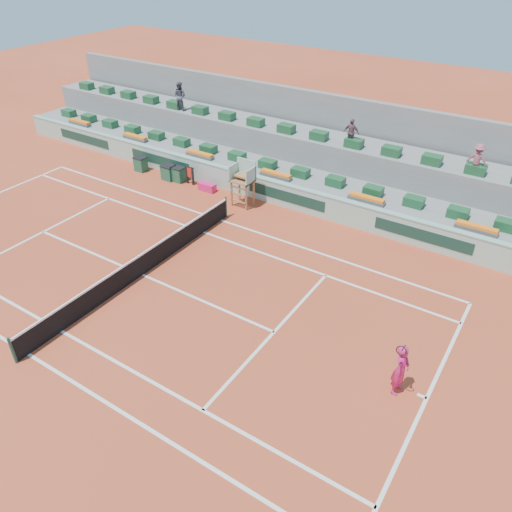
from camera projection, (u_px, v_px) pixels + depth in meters
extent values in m
plane|color=#A43A1F|center=(143.00, 275.00, 20.69)|extent=(90.00, 90.00, 0.00)
cube|color=gray|center=(276.00, 172.00, 27.83)|extent=(36.00, 4.00, 1.20)
cube|color=gray|center=(291.00, 151.00, 28.56)|extent=(36.00, 2.40, 2.60)
cube|color=gray|center=(305.00, 128.00, 29.18)|extent=(36.00, 0.40, 4.40)
cube|color=#DA1C64|center=(207.00, 187.00, 27.14)|extent=(0.98, 0.44, 0.44)
imported|color=#51525E|center=(180.00, 96.00, 30.29)|extent=(0.89, 0.73, 1.70)
imported|color=#6D4951|center=(351.00, 133.00, 25.32)|extent=(0.84, 0.36, 1.43)
imported|color=#984C59|center=(477.00, 159.00, 22.48)|extent=(0.95, 0.60, 1.42)
cube|color=white|center=(427.00, 398.00, 15.29)|extent=(0.12, 10.97, 0.01)
cube|color=white|center=(28.00, 354.00, 16.86)|extent=(23.77, 0.12, 0.01)
cube|color=white|center=(221.00, 220.00, 24.52)|extent=(23.77, 0.12, 0.01)
cube|color=white|center=(62.00, 331.00, 17.82)|extent=(23.77, 0.12, 0.01)
cube|color=white|center=(204.00, 232.00, 23.56)|extent=(23.77, 0.12, 0.01)
cube|color=white|center=(43.00, 232.00, 23.59)|extent=(0.12, 8.23, 0.01)
cube|color=white|center=(274.00, 332.00, 17.78)|extent=(0.12, 8.23, 0.01)
cube|color=white|center=(143.00, 275.00, 20.69)|extent=(12.80, 0.12, 0.01)
cube|color=white|center=(422.00, 396.00, 15.36)|extent=(0.30, 0.12, 0.01)
cube|color=black|center=(141.00, 266.00, 20.44)|extent=(0.03, 11.87, 0.92)
cube|color=white|center=(140.00, 256.00, 20.16)|extent=(0.06, 11.87, 0.07)
cylinder|color=#1D4533|center=(12.00, 350.00, 16.24)|extent=(0.10, 0.10, 1.10)
cylinder|color=#1D4533|center=(226.00, 207.00, 24.53)|extent=(0.10, 0.10, 1.10)
cube|color=#9CC4B1|center=(254.00, 187.00, 26.29)|extent=(36.00, 0.30, 1.20)
cube|color=#81AE9D|center=(254.00, 176.00, 25.94)|extent=(36.00, 0.34, 0.06)
cube|color=#14372B|center=(84.00, 139.00, 32.05)|extent=(4.40, 0.02, 0.56)
cube|color=#14372B|center=(160.00, 160.00, 29.10)|extent=(4.40, 0.02, 0.56)
cube|color=#14372B|center=(286.00, 196.00, 25.24)|extent=(4.40, 0.02, 0.56)
cube|color=#14372B|center=(422.00, 235.00, 22.07)|extent=(4.40, 0.02, 0.56)
cube|color=#8E5D36|center=(232.00, 194.00, 25.44)|extent=(0.08, 0.08, 1.35)
cube|color=#8E5D36|center=(246.00, 198.00, 25.03)|extent=(0.08, 0.08, 1.35)
cube|color=#8E5D36|center=(239.00, 189.00, 25.93)|extent=(0.08, 0.08, 1.35)
cube|color=#8E5D36|center=(254.00, 193.00, 25.52)|extent=(0.08, 0.08, 1.35)
cube|color=#8E5D36|center=(242.00, 180.00, 25.09)|extent=(1.10, 0.90, 0.08)
cube|color=#9CC4B1|center=(247.00, 168.00, 25.07)|extent=(1.10, 0.08, 1.00)
cube|color=#9CC4B1|center=(234.00, 172.00, 25.12)|extent=(0.06, 0.90, 0.80)
cube|color=#9CC4B1|center=(251.00, 176.00, 24.65)|extent=(0.06, 0.90, 0.80)
cube|color=#8E5D36|center=(244.00, 175.00, 25.02)|extent=(0.80, 0.60, 0.08)
cube|color=#8E5D36|center=(239.00, 202.00, 25.42)|extent=(0.90, 0.08, 0.06)
cube|color=#8E5D36|center=(239.00, 195.00, 25.20)|extent=(0.90, 0.08, 0.06)
cube|color=#8E5D36|center=(239.00, 188.00, 25.00)|extent=(0.90, 0.08, 0.06)
cube|color=#1A4E29|center=(69.00, 113.00, 34.01)|extent=(0.90, 0.60, 0.44)
cube|color=#1A4E29|center=(89.00, 118.00, 33.10)|extent=(0.90, 0.60, 0.44)
cube|color=#1A4E29|center=(110.00, 124.00, 32.19)|extent=(0.90, 0.60, 0.44)
cube|color=#1A4E29|center=(133.00, 129.00, 31.29)|extent=(0.90, 0.60, 0.44)
cube|color=#1A4E29|center=(156.00, 135.00, 30.38)|extent=(0.90, 0.60, 0.44)
cube|color=#1A4E29|center=(182.00, 142.00, 29.47)|extent=(0.90, 0.60, 0.44)
cube|color=#1A4E29|center=(208.00, 149.00, 28.56)|extent=(0.90, 0.60, 0.44)
cube|color=#1A4E29|center=(237.00, 156.00, 27.65)|extent=(0.90, 0.60, 0.44)
cube|color=#1A4E29|center=(268.00, 164.00, 26.75)|extent=(0.90, 0.60, 0.44)
cube|color=#1A4E29|center=(300.00, 172.00, 25.84)|extent=(0.90, 0.60, 0.44)
cube|color=#1A4E29|center=(335.00, 181.00, 24.93)|extent=(0.90, 0.60, 0.44)
cube|color=#1A4E29|center=(373.00, 191.00, 24.02)|extent=(0.90, 0.60, 0.44)
cube|color=#1A4E29|center=(414.00, 201.00, 23.11)|extent=(0.90, 0.60, 0.44)
cube|color=#1A4E29|center=(458.00, 213.00, 22.21)|extent=(0.90, 0.60, 0.44)
cube|color=#1A4E29|center=(506.00, 225.00, 21.30)|extent=(0.90, 0.60, 0.44)
cube|color=#1A4E29|center=(87.00, 86.00, 34.56)|extent=(0.90, 0.60, 0.44)
cube|color=#1A4E29|center=(107.00, 90.00, 33.65)|extent=(0.90, 0.60, 0.44)
cube|color=#1A4E29|center=(128.00, 95.00, 32.74)|extent=(0.90, 0.60, 0.44)
cube|color=#1A4E29|center=(151.00, 99.00, 31.84)|extent=(0.90, 0.60, 0.44)
cube|color=#1A4E29|center=(175.00, 105.00, 30.93)|extent=(0.90, 0.60, 0.44)
cube|color=#1A4E29|center=(200.00, 110.00, 30.02)|extent=(0.90, 0.60, 0.44)
cube|color=#1A4E29|center=(227.00, 116.00, 29.11)|extent=(0.90, 0.60, 0.44)
cube|color=#1A4E29|center=(256.00, 122.00, 28.20)|extent=(0.90, 0.60, 0.44)
cube|color=#1A4E29|center=(286.00, 128.00, 27.30)|extent=(0.90, 0.60, 0.44)
cube|color=#1A4E29|center=(319.00, 135.00, 26.39)|extent=(0.90, 0.60, 0.44)
cube|color=#1A4E29|center=(354.00, 143.00, 25.48)|extent=(0.90, 0.60, 0.44)
cube|color=#1A4E29|center=(392.00, 151.00, 24.57)|extent=(0.90, 0.60, 0.44)
cube|color=#1A4E29|center=(432.00, 160.00, 23.66)|extent=(0.90, 0.60, 0.44)
cube|color=#1A4E29|center=(476.00, 169.00, 22.76)|extent=(0.90, 0.60, 0.44)
cube|color=#505050|center=(80.00, 123.00, 32.62)|extent=(1.80, 0.36, 0.16)
cube|color=orange|center=(79.00, 121.00, 32.54)|extent=(1.70, 0.32, 0.12)
cube|color=#505050|center=(135.00, 138.00, 30.35)|extent=(1.80, 0.36, 0.16)
cube|color=orange|center=(135.00, 136.00, 30.27)|extent=(1.70, 0.32, 0.12)
cube|color=#505050|center=(200.00, 156.00, 28.08)|extent=(1.80, 0.36, 0.16)
cube|color=orange|center=(200.00, 153.00, 28.00)|extent=(1.70, 0.32, 0.12)
cube|color=#505050|center=(276.00, 176.00, 25.81)|extent=(1.80, 0.36, 0.16)
cube|color=orange|center=(276.00, 173.00, 25.73)|extent=(1.70, 0.32, 0.12)
cube|color=#505050|center=(366.00, 200.00, 23.54)|extent=(1.80, 0.36, 0.16)
cube|color=orange|center=(367.00, 197.00, 23.46)|extent=(1.70, 0.32, 0.12)
cube|color=#505050|center=(476.00, 229.00, 21.27)|extent=(1.80, 0.36, 0.16)
cube|color=orange|center=(477.00, 227.00, 21.19)|extent=(1.70, 0.32, 0.12)
cube|color=#1A4F35|center=(178.00, 175.00, 28.04)|extent=(0.66, 0.57, 0.80)
cube|color=black|center=(178.00, 168.00, 27.81)|extent=(0.70, 0.60, 0.04)
cube|color=#1A4F35|center=(169.00, 173.00, 28.25)|extent=(0.70, 0.60, 0.80)
cube|color=black|center=(168.00, 166.00, 28.02)|extent=(0.74, 0.64, 0.04)
cube|color=#1A4F35|center=(141.00, 164.00, 29.25)|extent=(0.64, 0.55, 0.80)
cube|color=black|center=(140.00, 158.00, 29.02)|extent=(0.68, 0.59, 0.04)
cube|color=black|center=(187.00, 175.00, 27.77)|extent=(0.09, 0.09, 1.00)
cube|color=black|center=(193.00, 177.00, 27.59)|extent=(0.09, 0.09, 1.00)
cube|color=black|center=(189.00, 167.00, 27.40)|extent=(0.56, 0.08, 0.06)
cube|color=red|center=(190.00, 173.00, 27.55)|extent=(0.41, 0.04, 0.56)
imported|color=#DA1C64|center=(401.00, 369.00, 15.06)|extent=(0.47, 0.69, 1.83)
cylinder|color=black|center=(404.00, 348.00, 14.22)|extent=(0.03, 0.35, 0.09)
torus|color=black|center=(401.00, 351.00, 14.03)|extent=(0.31, 0.08, 0.31)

